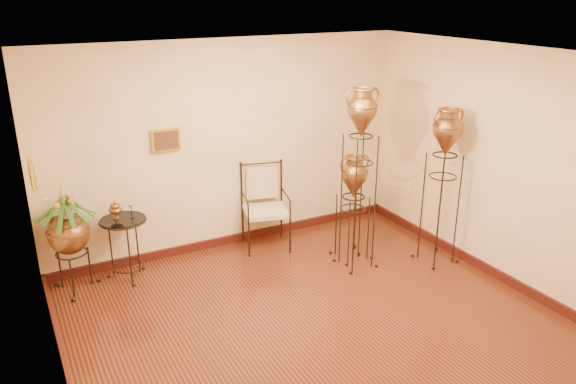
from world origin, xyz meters
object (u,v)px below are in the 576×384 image
planter_urn (68,229)px  side_table (126,248)px  amphora_mid (442,186)px  armchair (266,208)px  amphora_tall (359,178)px

planter_urn → side_table: 0.72m
amphora_mid → planter_urn: size_ratio=1.46×
amphora_mid → planter_urn: 4.53m
amphora_mid → armchair: amphora_mid is taller
amphora_tall → side_table: size_ratio=2.33×
amphora_tall → planter_urn: bearing=162.8°
planter_urn → armchair: size_ratio=1.22×
amphora_mid → planter_urn: (-4.30, 1.41, -0.25)m
planter_urn → armchair: (2.51, 0.00, -0.21)m
planter_urn → armchair: planter_urn is taller
amphora_mid → armchair: bearing=141.9°
amphora_tall → armchair: 1.42m
amphora_tall → amphora_mid: bearing=-21.1°
planter_urn → side_table: size_ratio=1.41×
amphora_tall → armchair: (-0.79, 1.02, -0.61)m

